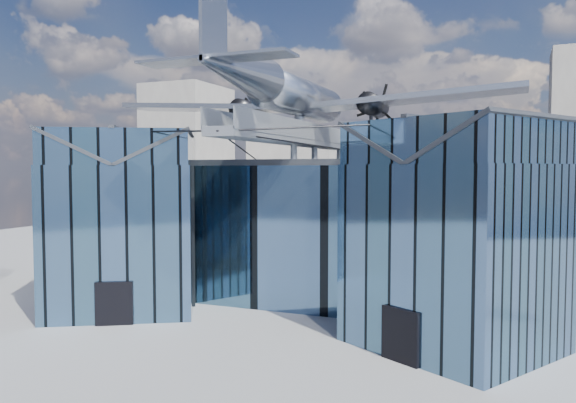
% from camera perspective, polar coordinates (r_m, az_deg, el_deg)
% --- Properties ---
extents(ground_plane, '(120.00, 120.00, 0.00)m').
position_cam_1_polar(ground_plane, '(35.01, -1.27, -12.03)').
color(ground_plane, gray).
extents(museum, '(32.88, 24.50, 17.60)m').
position_cam_1_polar(museum, '(39.34, 2.11, -2.12)').
color(museum, '#426587').
rests_on(museum, ground).
extents(bg_towers, '(77.00, 24.50, 26.00)m').
position_cam_1_polar(bg_towers, '(82.33, 13.92, 3.71)').
color(bg_towers, gray).
rests_on(bg_towers, ground).
extents(tree_side_w, '(4.58, 4.58, 5.92)m').
position_cam_1_polar(tree_side_w, '(49.90, -20.62, -2.96)').
color(tree_side_w, '#352315').
rests_on(tree_side_w, ground).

